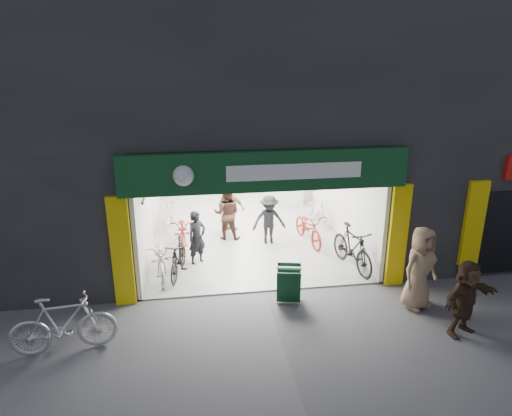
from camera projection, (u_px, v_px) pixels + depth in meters
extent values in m
plane|color=#56565B|center=(265.00, 292.00, 11.05)|extent=(60.00, 60.00, 0.00)
cube|color=#232326|center=(271.00, 44.00, 14.02)|extent=(16.00, 10.00, 4.50)
cube|color=#232326|center=(68.00, 178.00, 14.41)|extent=(5.00, 10.00, 3.50)
cube|color=#232326|center=(410.00, 166.00, 16.00)|extent=(6.00, 10.00, 3.50)
cube|color=#9E9E99|center=(245.00, 231.00, 14.79)|extent=(6.00, 8.00, 0.04)
cube|color=silver|center=(232.00, 156.00, 18.12)|extent=(6.00, 0.20, 3.20)
cube|color=silver|center=(148.00, 188.00, 13.87)|extent=(0.10, 8.00, 3.20)
cube|color=silver|center=(335.00, 180.00, 14.69)|extent=(0.10, 8.00, 3.20)
cube|color=white|center=(244.00, 131.00, 13.75)|extent=(6.00, 8.00, 0.10)
cube|color=black|center=(265.00, 155.00, 10.07)|extent=(6.00, 0.30, 0.30)
cube|color=#0E3E1E|center=(267.00, 171.00, 9.96)|extent=(6.40, 0.25, 0.90)
cube|color=white|center=(295.00, 172.00, 9.91)|extent=(3.00, 0.02, 0.35)
cube|color=#E2BD0B|center=(122.00, 252.00, 10.13)|extent=(0.45, 0.12, 2.60)
cube|color=#E2BD0B|center=(398.00, 236.00, 11.03)|extent=(0.45, 0.12, 2.60)
cube|color=#E2BD0B|center=(473.00, 224.00, 11.23)|extent=(0.50, 0.12, 2.20)
cylinder|color=black|center=(150.00, 177.00, 13.17)|extent=(0.06, 5.00, 0.06)
cube|color=silver|center=(284.00, 192.00, 17.23)|extent=(1.40, 0.60, 1.00)
cube|color=white|center=(258.00, 153.00, 11.15)|extent=(1.30, 0.35, 0.04)
cube|color=white|center=(248.00, 140.00, 12.84)|extent=(1.30, 0.35, 0.04)
cube|color=white|center=(241.00, 130.00, 14.52)|extent=(1.30, 0.35, 0.04)
cube|color=white|center=(235.00, 122.00, 16.21)|extent=(1.30, 0.35, 0.04)
imported|color=#A1A2A6|center=(161.00, 258.00, 11.67)|extent=(0.89, 2.03, 1.03)
imported|color=black|center=(178.00, 258.00, 11.70)|extent=(0.80, 1.74, 1.01)
imported|color=maroon|center=(183.00, 232.00, 13.42)|extent=(0.68, 1.90, 0.99)
imported|color=silver|center=(170.00, 212.00, 14.91)|extent=(0.73, 1.90, 1.11)
imported|color=black|center=(352.00, 248.00, 12.07)|extent=(0.92, 2.06, 1.20)
imported|color=maroon|center=(309.00, 228.00, 13.75)|extent=(0.93, 1.98, 1.00)
imported|color=silver|center=(317.00, 210.00, 15.28)|extent=(0.76, 1.72, 1.00)
imported|color=silver|center=(63.00, 324.00, 8.68)|extent=(2.04, 0.78, 1.19)
imported|color=black|center=(197.00, 238.00, 12.29)|extent=(0.66, 0.62, 1.52)
imported|color=#3A221A|center=(227.00, 214.00, 13.92)|extent=(0.95, 0.82, 1.69)
imported|color=black|center=(269.00, 220.00, 13.56)|extent=(1.02, 0.61, 1.55)
imported|color=#947756|center=(231.00, 208.00, 14.57)|extent=(1.00, 0.88, 1.62)
imported|color=#957656|center=(420.00, 268.00, 10.13)|extent=(1.11, 0.94, 1.93)
imported|color=#3B281A|center=(465.00, 298.00, 9.18)|extent=(1.58, 1.01, 1.62)
cube|color=#0D361A|center=(289.00, 288.00, 10.34)|extent=(0.58, 0.32, 0.83)
cube|color=#0D361A|center=(289.00, 280.00, 10.67)|extent=(0.58, 0.32, 0.83)
cube|color=white|center=(289.00, 268.00, 10.37)|extent=(0.57, 0.18, 0.05)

